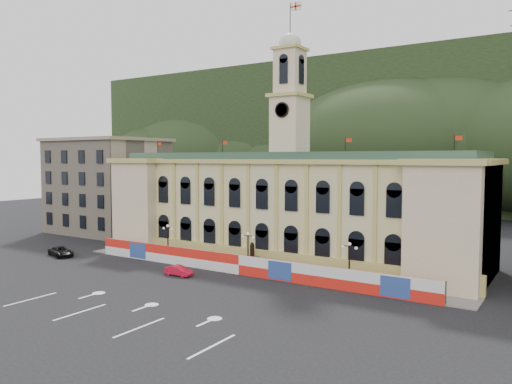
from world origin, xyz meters
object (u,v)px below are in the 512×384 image
Objects in this scene: red_sedan at (179,271)px; black_suv at (61,252)px; statue at (252,261)px; lamp_center at (248,248)px.

black_suv is at bearing 89.29° from red_sedan.
red_sedan is 0.69× the size of black_suv.
red_sedan is at bearing -128.46° from statue.
lamp_center reaches higher than black_suv.
statue is 2.14m from lamp_center.
lamp_center is 9.31m from red_sedan.
red_sedan is (-6.06, -6.63, -2.44)m from lamp_center.
lamp_center is 1.33× the size of red_sedan.
black_suv is at bearing -164.86° from statue.
lamp_center is 30.15m from black_suv.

